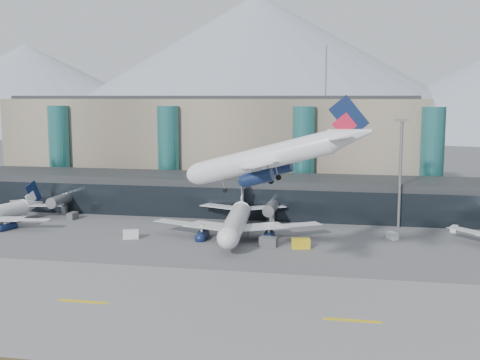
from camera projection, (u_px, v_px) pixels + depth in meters
name	position (u px, v px, depth m)	size (l,w,h in m)	color
ground	(233.00, 280.00, 101.42)	(900.00, 900.00, 0.00)	#515154
runway_strip	(212.00, 311.00, 86.85)	(400.00, 40.00, 0.04)	slate
runway_markings	(212.00, 311.00, 86.84)	(128.00, 1.00, 0.02)	gold
concourse	(278.00, 196.00, 156.84)	(170.00, 27.00, 10.00)	black
terminal_main	(214.00, 145.00, 191.54)	(130.00, 30.00, 31.00)	gray
teal_towers	(235.00, 155.00, 174.28)	(116.40, 19.40, 46.00)	#266B6B
mountain_ridge	(354.00, 77.00, 461.33)	(910.00, 400.00, 110.00)	gray
lightmast_mid	(400.00, 167.00, 140.33)	(3.00, 1.20, 25.60)	slate
hero_jet	(282.00, 150.00, 92.65)	(31.67, 31.70, 10.29)	silver
jet_parked_mid	(237.00, 214.00, 133.56)	(39.20, 38.82, 12.68)	silver
veh_a	(131.00, 234.00, 130.93)	(3.34, 1.88, 1.88)	silver
veh_c	(268.00, 242.00, 123.97)	(3.63, 1.92, 2.02)	#47474C
veh_d	(454.00, 229.00, 137.68)	(2.44, 1.31, 1.40)	silver
veh_f	(73.00, 216.00, 151.70)	(3.11, 1.65, 1.74)	#47474C
veh_g	(392.00, 236.00, 130.41)	(2.62, 1.53, 1.53)	silver
veh_h	(301.00, 243.00, 122.54)	(3.71, 1.95, 2.05)	gold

